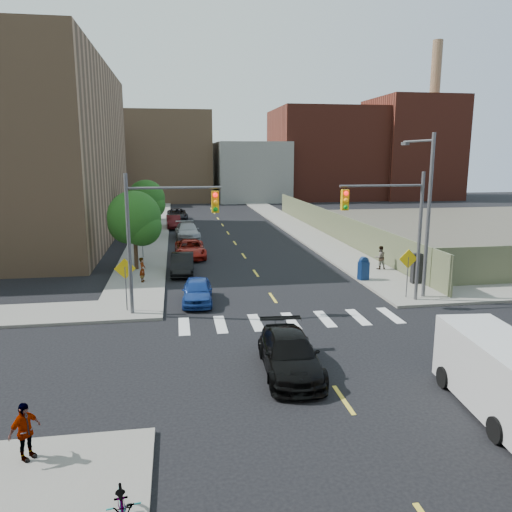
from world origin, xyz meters
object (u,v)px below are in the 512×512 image
object	(u,v)px
parked_car_blue	(197,291)
parked_car_red	(190,249)
black_sedan	(290,354)
bicycle	(123,510)
parked_car_black	(183,264)
pedestrian_west	(143,270)
pedestrian_east	(380,258)
parked_car_white	(187,230)
parked_car_silver	(187,231)
mailbox	(364,269)
pedestrian_sw	(25,431)
payphone	(416,268)
cargo_van	(497,371)
parked_car_grey	(177,214)
parked_car_maroon	(173,222)

from	to	relation	value
parked_car_blue	parked_car_red	xyz separation A→B (m)	(0.00, 12.29, 0.02)
black_sedan	bicycle	bearing A→B (deg)	-122.38
parked_car_black	parked_car_red	world-z (taller)	parked_car_black
pedestrian_west	pedestrian_east	distance (m)	15.89
parked_car_white	black_sedan	bearing A→B (deg)	-79.21
parked_car_white	pedestrian_east	bearing A→B (deg)	-46.62
parked_car_silver	mailbox	distance (m)	21.20
parked_car_silver	pedestrian_sw	bearing A→B (deg)	-102.15
parked_car_black	parked_car_white	size ratio (longest dim) A/B	0.97
parked_car_black	pedestrian_sw	xyz separation A→B (m)	(-4.32, -20.61, 0.23)
payphone	pedestrian_west	world-z (taller)	payphone
parked_car_silver	cargo_van	size ratio (longest dim) A/B	0.98
parked_car_black	parked_car_white	distance (m)	14.95
parked_car_blue	parked_car_red	distance (m)	12.29
black_sedan	parked_car_grey	bearing A→B (deg)	97.80
pedestrian_sw	parked_car_black	bearing A→B (deg)	26.52
parked_car_silver	parked_car_grey	xyz separation A→B (m)	(-0.84, 14.26, -0.05)
bicycle	payphone	bearing A→B (deg)	39.96
parked_car_grey	payphone	world-z (taller)	payphone
black_sedan	pedestrian_west	size ratio (longest dim) A/B	3.21
parked_car_white	pedestrian_sw	size ratio (longest dim) A/B	2.82
parked_car_silver	parked_car_maroon	distance (m)	7.35
mailbox	parked_car_grey	bearing A→B (deg)	95.90
pedestrian_sw	parked_car_silver	bearing A→B (deg)	30.25
parked_car_silver	parked_car_white	bearing A→B (deg)	85.97
black_sedan	cargo_van	world-z (taller)	cargo_van
parked_car_blue	pedestrian_east	distance (m)	13.86
parked_car_blue	parked_car_red	size ratio (longest dim) A/B	0.79
bicycle	black_sedan	bearing A→B (deg)	45.06
pedestrian_sw	bicycle	distance (m)	4.07
mailbox	pedestrian_west	world-z (taller)	pedestrian_west
parked_car_silver	black_sedan	distance (m)	30.85
parked_car_white	parked_car_maroon	xyz separation A→B (m)	(-1.30, 6.73, -0.04)
payphone	bicycle	xyz separation A→B (m)	(-15.64, -18.32, -0.42)
pedestrian_west	bicycle	world-z (taller)	pedestrian_west
parked_car_maroon	mailbox	bearing A→B (deg)	-68.49
payphone	parked_car_blue	bearing A→B (deg)	-171.23
parked_car_grey	pedestrian_sw	size ratio (longest dim) A/B	3.26
parked_car_blue	parked_car_black	size ratio (longest dim) A/B	0.93
parked_car_blue	parked_car_maroon	xyz separation A→B (m)	(-1.30, 28.54, 0.03)
parked_car_blue	parked_car_grey	bearing A→B (deg)	94.85
payphone	bicycle	world-z (taller)	payphone
payphone	pedestrian_west	bearing A→B (deg)	171.86
parked_car_red	parked_car_black	bearing A→B (deg)	-98.45
mailbox	cargo_van	bearing A→B (deg)	-109.66
parked_car_white	parked_car_maroon	distance (m)	6.85
cargo_van	pedestrian_sw	distance (m)	13.74
parked_car_white	pedestrian_sw	world-z (taller)	pedestrian_sw
parked_car_maroon	pedestrian_sw	xyz separation A→B (m)	(-3.70, -42.27, 0.22)
cargo_van	mailbox	xyz separation A→B (m)	(1.79, 15.88, -0.37)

